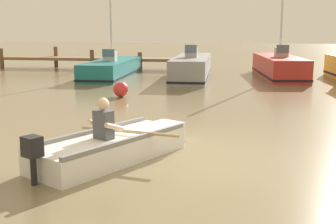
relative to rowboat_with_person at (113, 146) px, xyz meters
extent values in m
plane|color=#7A6B4C|center=(1.46, 0.33, -0.25)|extent=(120.00, 120.00, 0.00)
cube|color=brown|center=(-6.12, 17.17, 0.34)|extent=(12.00, 1.50, 0.16)
cylinder|color=brown|center=(-11.72, 16.47, 0.34)|extent=(0.24, 0.24, 1.19)
cylinder|color=brown|center=(-8.92, 17.87, 0.37)|extent=(0.24, 0.24, 1.25)
cylinder|color=brown|center=(-6.12, 16.47, 0.33)|extent=(0.24, 0.24, 1.16)
cylinder|color=brown|center=(-3.32, 16.47, 0.27)|extent=(0.24, 0.24, 1.04)
cylinder|color=brown|center=(-0.51, 16.47, 0.33)|extent=(0.24, 0.24, 1.15)
cube|color=white|center=(-0.03, -0.06, -0.03)|extent=(2.46, 3.24, 0.44)
cube|color=white|center=(0.80, 1.45, -0.03)|extent=(0.72, 0.64, 0.42)
cube|color=gray|center=(-0.48, 0.19, 0.22)|extent=(1.54, 2.70, 0.08)
cube|color=gray|center=(0.41, -0.31, 0.22)|extent=(1.54, 2.70, 0.08)
cube|color=white|center=(-0.08, -0.15, 0.15)|extent=(1.02, 0.74, 0.06)
cylinder|color=black|center=(-0.83, -1.51, 0.02)|extent=(0.14, 0.14, 0.54)
cube|color=black|center=(-0.83, -1.51, 0.37)|extent=(0.36, 0.35, 0.32)
cube|color=#4C4C51|center=(-0.11, -0.19, 0.45)|extent=(0.40, 0.36, 0.52)
sphere|color=beige|center=(-0.11, -0.19, 0.83)|extent=(0.22, 0.22, 0.22)
cylinder|color=beige|center=(-0.28, -0.04, 0.43)|extent=(0.28, 0.42, 0.23)
cylinder|color=beige|center=(0.11, -0.26, 0.43)|extent=(0.28, 0.42, 0.23)
cylinder|color=tan|center=(0.27, 0.17, 0.25)|extent=(1.97, 0.44, 0.06)
cube|color=#1E727A|center=(-4.02, 13.50, 0.15)|extent=(1.91, 6.42, 0.81)
cube|color=black|center=(-4.02, 13.50, -0.11)|extent=(1.95, 6.46, 0.10)
cube|color=beige|center=(-4.00, 13.02, 0.78)|extent=(0.62, 0.52, 0.44)
cube|color=slate|center=(-3.99, 12.76, 0.96)|extent=(0.60, 0.06, 0.36)
cylinder|color=silver|center=(-4.01, 13.34, 2.45)|extent=(0.10, 0.10, 3.79)
cube|color=gray|center=(-0.01, 13.15, 0.27)|extent=(1.76, 6.36, 1.05)
cube|color=black|center=(-0.01, 13.15, -0.07)|extent=(1.81, 6.40, 0.10)
cube|color=#B2ADA3|center=(0.01, 12.67, 1.02)|extent=(0.56, 0.52, 0.44)
cube|color=slate|center=(0.01, 12.41, 1.20)|extent=(0.55, 0.06, 0.36)
cube|color=#B72D28|center=(4.12, 14.42, 0.26)|extent=(2.38, 6.17, 1.03)
cube|color=black|center=(4.12, 14.42, -0.07)|extent=(2.42, 6.22, 0.10)
cube|color=#B2ADA3|center=(4.17, 13.97, 1.00)|extent=(0.64, 0.57, 0.44)
cube|color=slate|center=(4.20, 13.71, 1.18)|extent=(0.58, 0.11, 0.36)
cylinder|color=silver|center=(4.14, 14.27, 2.71)|extent=(0.10, 0.10, 3.87)
sphere|color=red|center=(-1.86, 7.21, 0.02)|extent=(0.54, 0.54, 0.54)
camera|label=1|loc=(2.30, -7.58, 2.18)|focal=46.81mm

